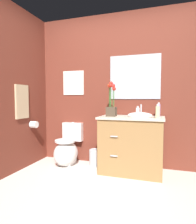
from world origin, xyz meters
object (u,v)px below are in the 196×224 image
at_px(lotion_bottle, 159,110).
at_px(toilet_paper_roll, 34,125).
at_px(hand_wash_bottle, 158,112).
at_px(hanging_towel, 22,102).
at_px(vanity_cabinet, 131,144).
at_px(soap_bottle, 138,112).
at_px(toilet, 67,150).
at_px(trash_bin, 95,158).
at_px(flower_vase, 111,103).
at_px(wall_poster, 73,83).
at_px(wall_mirror, 135,77).

distance_m(lotion_bottle, toilet_paper_roll, 2.00).
bearing_deg(hand_wash_bottle, hanging_towel, -171.76).
relative_size(vanity_cabinet, soap_bottle, 6.38).
relative_size(toilet, hanging_towel, 1.33).
xyz_separation_m(vanity_cabinet, trash_bin, (-0.62, 0.10, -0.30)).
relative_size(soap_bottle, lotion_bottle, 0.76).
bearing_deg(soap_bottle, vanity_cabinet, 154.35).
relative_size(flower_vase, trash_bin, 1.93).
bearing_deg(toilet, soap_bottle, -3.43).
distance_m(soap_bottle, wall_poster, 1.31).
bearing_deg(wall_poster, trash_bin, -22.35).
bearing_deg(vanity_cabinet, trash_bin, 170.44).
bearing_deg(hand_wash_bottle, trash_bin, 168.86).
distance_m(soap_bottle, trash_bin, 1.06).
bearing_deg(hanging_towel, vanity_cabinet, 13.06).
distance_m(toilet, wall_poster, 1.17).
relative_size(lotion_bottle, hanging_towel, 0.41).
xyz_separation_m(soap_bottle, hanging_towel, (-1.73, -0.34, 0.15)).
xyz_separation_m(soap_bottle, wall_mirror, (-0.09, 0.34, 0.54)).
bearing_deg(trash_bin, soap_bottle, -11.79).
height_order(lotion_bottle, toilet_paper_roll, lotion_bottle).
relative_size(toilet, vanity_cabinet, 0.68).
distance_m(vanity_cabinet, wall_poster, 1.47).
height_order(wall_mirror, hanging_towel, wall_mirror).
relative_size(flower_vase, lotion_bottle, 2.49).
relative_size(toilet, lotion_bottle, 3.28).
bearing_deg(vanity_cabinet, toilet, 178.60).
bearing_deg(wall_poster, flower_vase, -23.19).
relative_size(lotion_bottle, toilet_paper_roll, 1.91).
bearing_deg(wall_poster, toilet_paper_roll, -137.31).
distance_m(lotion_bottle, hanging_towel, 2.08).
xyz_separation_m(flower_vase, trash_bin, (-0.32, 0.14, -0.90)).
height_order(flower_vase, wall_poster, wall_poster).
relative_size(toilet, hand_wash_bottle, 3.69).
height_order(wall_poster, toilet_paper_roll, wall_poster).
height_order(hand_wash_bottle, wall_mirror, wall_mirror).
height_order(vanity_cabinet, hand_wash_bottle, hand_wash_bottle).
bearing_deg(lotion_bottle, trash_bin, -178.47).
bearing_deg(hand_wash_bottle, toilet_paper_roll, -177.63).
bearing_deg(hand_wash_bottle, flower_vase, 175.71).
bearing_deg(hand_wash_bottle, toilet, 175.41).
relative_size(lotion_bottle, wall_mirror, 0.26).
distance_m(soap_bottle, wall_mirror, 0.64).
xyz_separation_m(lotion_bottle, trash_bin, (-0.99, -0.03, -0.80)).
height_order(soap_bottle, hanging_towel, hanging_towel).
height_order(soap_bottle, wall_poster, wall_poster).
relative_size(vanity_cabinet, trash_bin, 3.75).
relative_size(vanity_cabinet, hanging_towel, 1.96).
distance_m(vanity_cabinet, flower_vase, 0.67).
xyz_separation_m(vanity_cabinet, wall_poster, (-1.08, 0.29, 0.95)).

